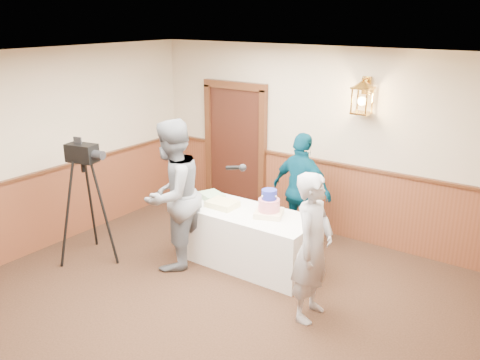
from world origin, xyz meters
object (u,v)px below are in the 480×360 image
at_px(sheet_cake_green, 212,196).
at_px(assistant_p, 301,191).
at_px(display_table, 249,238).
at_px(tiered_cake, 269,206).
at_px(sheet_cake_yellow, 222,204).
at_px(tv_camera_rig, 88,209).
at_px(baker, 313,247).
at_px(interviewer, 172,195).

distance_m(sheet_cake_green, assistant_p, 1.28).
distance_m(display_table, assistant_p, 1.07).
bearing_deg(assistant_p, tiered_cake, 98.73).
distance_m(sheet_cake_yellow, tv_camera_rig, 1.82).
xyz_separation_m(tiered_cake, assistant_p, (-0.00, 0.87, -0.05)).
distance_m(tiered_cake, assistant_p, 0.87).
bearing_deg(assistant_p, baker, 130.98).
bearing_deg(display_table, tiered_cake, 10.94).
height_order(sheet_cake_green, assistant_p, assistant_p).
height_order(baker, tv_camera_rig, baker).
bearing_deg(display_table, sheet_cake_green, 170.11).
xyz_separation_m(sheet_cake_green, interviewer, (-0.08, -0.71, 0.20)).
relative_size(display_table, baker, 1.07).
height_order(sheet_cake_green, interviewer, interviewer).
xyz_separation_m(interviewer, baker, (2.06, -0.04, -0.15)).
bearing_deg(tiered_cake, display_table, -169.06).
distance_m(sheet_cake_green, interviewer, 0.74).
xyz_separation_m(sheet_cake_yellow, tv_camera_rig, (-1.47, -1.06, -0.06)).
relative_size(display_table, sheet_cake_yellow, 4.61).
bearing_deg(sheet_cake_green, sheet_cake_yellow, -27.78).
relative_size(tiered_cake, assistant_p, 0.26).
bearing_deg(tv_camera_rig, interviewer, 13.89).
height_order(tiered_cake, sheet_cake_yellow, tiered_cake).
bearing_deg(tv_camera_rig, sheet_cake_yellow, 23.80).
distance_m(display_table, sheet_cake_yellow, 0.58).
xyz_separation_m(sheet_cake_green, tv_camera_rig, (-1.15, -1.23, -0.06)).
height_order(display_table, tiered_cake, tiered_cake).
height_order(sheet_cake_green, tv_camera_rig, tv_camera_rig).
bearing_deg(sheet_cake_green, baker, -20.67).
height_order(display_table, sheet_cake_yellow, sheet_cake_yellow).
xyz_separation_m(display_table, sheet_cake_yellow, (-0.40, -0.04, 0.42)).
xyz_separation_m(sheet_cake_green, assistant_p, (0.99, 0.80, 0.05)).
relative_size(sheet_cake_yellow, sheet_cake_green, 1.17).
xyz_separation_m(baker, tv_camera_rig, (-3.13, -0.49, -0.11)).
height_order(display_table, baker, baker).
height_order(sheet_cake_yellow, interviewer, interviewer).
bearing_deg(assistant_p, sheet_cake_green, 47.31).
relative_size(tiered_cake, baker, 0.26).
xyz_separation_m(display_table, sheet_cake_green, (-0.72, 0.13, 0.41)).
relative_size(sheet_cake_yellow, interviewer, 0.20).
distance_m(display_table, tv_camera_rig, 2.20).
relative_size(display_table, assistant_p, 1.08).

